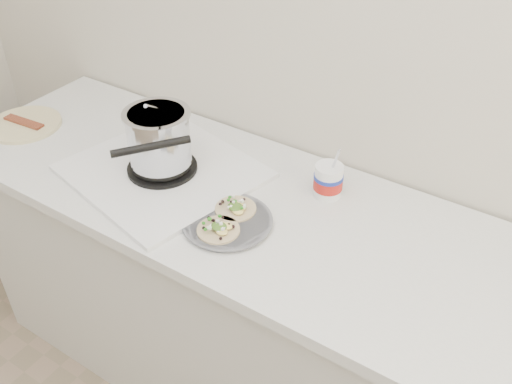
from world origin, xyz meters
The scene contains 5 objects.
counter centered at (0.00, 1.43, 0.45)m, with size 2.44×0.66×0.90m.
stove centered at (-0.50, 1.39, 0.98)m, with size 0.63×0.60×0.26m.
taco_plate centered at (-0.19, 1.30, 0.92)m, with size 0.25×0.25×0.04m.
tub centered at (-0.01, 1.57, 0.96)m, with size 0.09×0.09×0.20m.
bacon_plate centered at (-1.10, 1.34, 0.91)m, with size 0.25×0.25×0.02m.
Camera 1 is at (0.54, 0.33, 1.93)m, focal length 40.00 mm.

